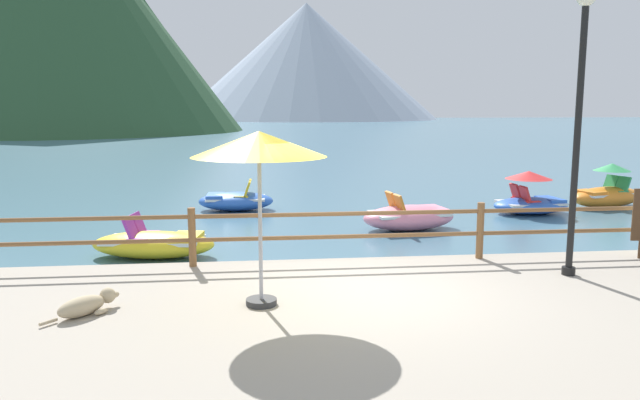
{
  "coord_description": "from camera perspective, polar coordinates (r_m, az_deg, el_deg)",
  "views": [
    {
      "loc": [
        -1.39,
        -8.07,
        2.95
      ],
      "look_at": [
        0.05,
        5.0,
        0.9
      ],
      "focal_mm": 34.04,
      "sensor_mm": 36.0,
      "label": 1
    }
  ],
  "objects": [
    {
      "name": "cliff_headland",
      "position": [
        79.38,
        -22.57,
        15.79
      ],
      "size": [
        42.43,
        42.43,
        28.63
      ],
      "color": "#284C2D",
      "rests_on": "ground"
    },
    {
      "name": "pedal_boat_1",
      "position": [
        17.69,
        19.19,
        0.09
      ],
      "size": [
        2.2,
        1.47,
        1.18
      ],
      "color": "blue",
      "rests_on": "ground"
    },
    {
      "name": "distant_peak",
      "position": [
        138.7,
        -1.28,
        12.88
      ],
      "size": [
        58.24,
        58.24,
        25.37
      ],
      "primitive_type": "cone",
      "color": "#93A3B7",
      "rests_on": "ground"
    },
    {
      "name": "beach_umbrella",
      "position": [
        7.59,
        -5.76,
        5.02
      ],
      "size": [
        1.7,
        1.7,
        2.24
      ],
      "color": "#B2B2B7",
      "rests_on": "promenade_dock"
    },
    {
      "name": "ground_plane",
      "position": [
        48.18,
        -4.65,
        5.32
      ],
      "size": [
        200.0,
        200.0,
        0.0
      ],
      "primitive_type": "plane",
      "color": "#477084"
    },
    {
      "name": "pedal_boat_4",
      "position": [
        19.69,
        25.39,
        0.6
      ],
      "size": [
        2.7,
        1.77,
        1.28
      ],
      "color": "orange",
      "rests_on": "ground"
    },
    {
      "name": "promenade_dock",
      "position": [
        6.63,
        6.64,
        -15.72
      ],
      "size": [
        28.0,
        8.0,
        0.4
      ],
      "primitive_type": "cube",
      "color": "#A39989",
      "rests_on": "ground"
    },
    {
      "name": "dog_resting",
      "position": [
        8.11,
        -21.1,
        -9.16
      ],
      "size": [
        0.78,
        0.83,
        0.26
      ],
      "color": "tan",
      "rests_on": "promenade_dock"
    },
    {
      "name": "dock_railing",
      "position": [
        9.91,
        1.88,
        -2.6
      ],
      "size": [
        23.92,
        0.12,
        0.95
      ],
      "color": "brown",
      "rests_on": "promenade_dock"
    },
    {
      "name": "pedal_boat_2",
      "position": [
        17.43,
        -7.94,
        -0.05
      ],
      "size": [
        2.15,
        1.34,
        0.85
      ],
      "color": "blue",
      "rests_on": "ground"
    },
    {
      "name": "pedal_boat_3",
      "position": [
        12.36,
        -15.33,
        -3.97
      ],
      "size": [
        2.56,
        1.47,
        0.85
      ],
      "color": "yellow",
      "rests_on": "ground"
    },
    {
      "name": "lamp_post",
      "position": [
        9.73,
        23.18,
        8.08
      ],
      "size": [
        0.28,
        0.28,
        4.22
      ],
      "color": "black",
      "rests_on": "promenade_dock"
    },
    {
      "name": "pedal_boat_0",
      "position": [
        14.71,
        8.39,
        -1.57
      ],
      "size": [
        2.45,
        1.63,
        0.9
      ],
      "color": "pink",
      "rests_on": "ground"
    }
  ]
}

